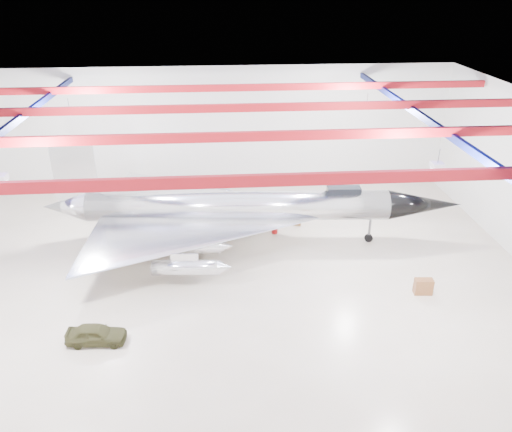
{
  "coord_description": "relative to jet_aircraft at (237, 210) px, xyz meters",
  "views": [
    {
      "loc": [
        -0.3,
        -27.46,
        17.86
      ],
      "look_at": [
        2.03,
        2.0,
        3.44
      ],
      "focal_mm": 35.0,
      "sensor_mm": 36.0,
      "label": 1
    }
  ],
  "objects": [
    {
      "name": "oil_barrel",
      "position": [
        -1.22,
        0.11,
        -2.48
      ],
      "size": [
        0.62,
        0.54,
        0.38
      ],
      "primitive_type": "cube",
      "rotation": [
        0.0,
        0.0,
        -0.21
      ],
      "color": "olive",
      "rests_on": "floor"
    },
    {
      "name": "floor",
      "position": [
        -0.91,
        -4.7,
        -2.67
      ],
      "size": [
        40.0,
        40.0,
        0.0
      ],
      "primitive_type": "plane",
      "color": "#BCAD95",
      "rests_on": "ground"
    },
    {
      "name": "crate_ply",
      "position": [
        -5.23,
        0.98,
        -2.46
      ],
      "size": [
        0.65,
        0.55,
        0.41
      ],
      "primitive_type": "cube",
      "rotation": [
        0.0,
        0.0,
        -0.13
      ],
      "color": "olive",
      "rests_on": "floor"
    },
    {
      "name": "parts_bin",
      "position": [
        4.81,
        2.46,
        -2.48
      ],
      "size": [
        0.62,
        0.54,
        0.38
      ],
      "primitive_type": "cube",
      "rotation": [
        0.0,
        0.0,
        -0.21
      ],
      "color": "olive",
      "rests_on": "floor"
    },
    {
      "name": "tool_chest",
      "position": [
        2.86,
        1.29,
        -2.46
      ],
      "size": [
        0.49,
        0.49,
        0.42
      ],
      "primitive_type": "cylinder",
      "rotation": [
        0.0,
        0.0,
        0.06
      ],
      "color": "#A71012",
      "rests_on": "floor"
    },
    {
      "name": "wall_back",
      "position": [
        -0.91,
        10.3,
        2.83
      ],
      "size": [
        40.0,
        0.0,
        40.0
      ],
      "primitive_type": "plane",
      "rotation": [
        1.57,
        0.0,
        0.0
      ],
      "color": "silver",
      "rests_on": "floor"
    },
    {
      "name": "jeep",
      "position": [
        -8.04,
        -10.46,
        -2.13
      ],
      "size": [
        3.25,
        1.46,
        1.08
      ],
      "primitive_type": "imported",
      "rotation": [
        0.0,
        0.0,
        1.51
      ],
      "color": "#38371C",
      "rests_on": "floor"
    },
    {
      "name": "toolbox_red",
      "position": [
        -1.43,
        4.38,
        -2.51
      ],
      "size": [
        0.48,
        0.4,
        0.32
      ],
      "primitive_type": "cube",
      "rotation": [
        0.0,
        0.0,
        -0.07
      ],
      "color": "#A71012",
      "rests_on": "floor"
    },
    {
      "name": "jet_aircraft",
      "position": [
        0.0,
        0.0,
        0.0
      ],
      "size": [
        29.87,
        18.1,
        8.14
      ],
      "rotation": [
        0.0,
        0.0,
        -0.07
      ],
      "color": "silver",
      "rests_on": "floor"
    },
    {
      "name": "crate_small",
      "position": [
        -10.28,
        1.23,
        -2.52
      ],
      "size": [
        0.53,
        0.49,
        0.3
      ],
      "primitive_type": "cube",
      "rotation": [
        0.0,
        0.0,
        -0.43
      ],
      "color": "#59595B",
      "rests_on": "floor"
    },
    {
      "name": "ceiling_structure",
      "position": [
        -0.91,
        -4.7,
        7.65
      ],
      "size": [
        39.5,
        29.5,
        1.08
      ],
      "color": "maroon",
      "rests_on": "ceiling"
    },
    {
      "name": "engine_drum",
      "position": [
        -2.2,
        -1.06,
        -2.46
      ],
      "size": [
        0.5,
        0.5,
        0.43
      ],
      "primitive_type": "cylinder",
      "rotation": [
        0.0,
        0.0,
        -0.06
      ],
      "color": "#59595B",
      "rests_on": "floor"
    },
    {
      "name": "desk",
      "position": [
        11.09,
        -7.4,
        -2.16
      ],
      "size": [
        1.15,
        0.65,
        1.01
      ],
      "primitive_type": "cube",
      "rotation": [
        0.0,
        0.0,
        -0.09
      ],
      "color": "brown",
      "rests_on": "floor"
    },
    {
      "name": "ceiling",
      "position": [
        -0.91,
        -4.7,
        8.33
      ],
      "size": [
        40.0,
        40.0,
        0.0
      ],
      "primitive_type": "plane",
      "rotation": [
        3.14,
        0.0,
        0.0
      ],
      "color": "#0A0F38",
      "rests_on": "wall_back"
    },
    {
      "name": "spares_box",
      "position": [
        3.68,
        3.69,
        -2.47
      ],
      "size": [
        0.55,
        0.55,
        0.4
      ],
      "primitive_type": "cylinder",
      "rotation": [
        0.0,
        0.0,
        0.31
      ],
      "color": "#59595B",
      "rests_on": "floor"
    }
  ]
}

